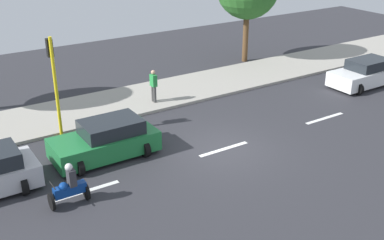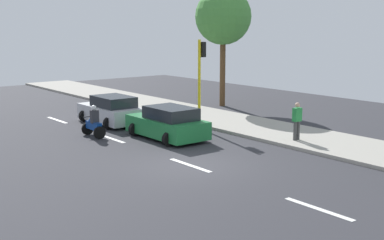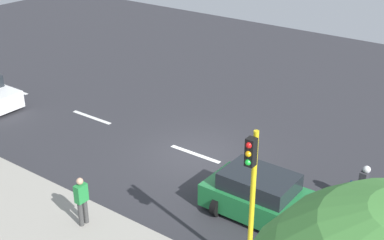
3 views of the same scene
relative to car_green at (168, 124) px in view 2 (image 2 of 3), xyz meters
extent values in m
cube|color=#2D2D33|center=(-2.08, -4.34, -0.76)|extent=(40.00, 60.00, 0.10)
cube|color=#9E998E|center=(4.92, -4.34, -0.64)|extent=(4.00, 60.00, 0.15)
cube|color=white|center=(-2.08, -10.34, -0.71)|extent=(0.20, 2.40, 0.01)
cube|color=white|center=(-2.08, -4.34, -0.71)|extent=(0.20, 2.40, 0.01)
cube|color=white|center=(-2.08, 1.66, -0.71)|extent=(0.20, 2.40, 0.01)
cube|color=white|center=(-2.08, 7.66, -0.71)|extent=(0.20, 2.40, 0.01)
cube|color=#1E7238|center=(0.00, 0.08, -0.15)|extent=(1.95, 4.18, 0.80)
cube|color=#1E2328|center=(0.00, -0.26, 0.53)|extent=(1.63, 2.34, 0.56)
cylinder|color=black|center=(-0.86, 1.46, -0.39)|extent=(0.64, 0.22, 0.64)
cylinder|color=black|center=(0.86, 1.46, -0.39)|extent=(0.64, 0.22, 0.64)
cylinder|color=black|center=(-0.86, -1.30, -0.39)|extent=(0.64, 0.22, 0.64)
cylinder|color=black|center=(0.86, -1.30, -0.39)|extent=(0.64, 0.22, 0.64)
cube|color=#B7B7BC|center=(-0.22, 4.92, -0.15)|extent=(1.92, 4.10, 0.80)
cube|color=#1E2328|center=(-0.22, 4.60, 0.53)|extent=(1.62, 2.29, 0.56)
cylinder|color=black|center=(-1.07, 6.28, -0.39)|extent=(0.64, 0.22, 0.64)
cylinder|color=black|center=(0.63, 6.28, -0.39)|extent=(0.64, 0.22, 0.64)
cylinder|color=black|center=(-1.07, 3.57, -0.39)|extent=(0.64, 0.22, 0.64)
cylinder|color=black|center=(0.63, 3.57, -0.39)|extent=(0.64, 0.22, 0.64)
cylinder|color=black|center=(-2.54, 3.07, -0.41)|extent=(0.60, 0.10, 0.60)
cylinder|color=black|center=(-2.54, 1.87, -0.41)|extent=(0.60, 0.10, 0.60)
cube|color=navy|center=(-2.54, 2.42, -0.16)|extent=(0.28, 1.10, 0.36)
sphere|color=navy|center=(-2.54, 2.62, 0.02)|extent=(0.32, 0.32, 0.32)
cylinder|color=black|center=(-2.54, 2.97, 0.19)|extent=(0.55, 0.04, 0.04)
cube|color=#333338|center=(-2.54, 2.32, 0.29)|extent=(0.36, 0.24, 0.60)
sphere|color=silver|center=(-2.54, 2.37, 0.69)|extent=(0.26, 0.26, 0.26)
cylinder|color=#3F3F3F|center=(3.86, -4.33, -0.14)|extent=(0.16, 0.16, 0.85)
cylinder|color=#3F3F3F|center=(4.06, -4.33, -0.14)|extent=(0.16, 0.16, 0.85)
cube|color=#268C3F|center=(3.96, -4.33, 0.59)|extent=(0.40, 0.24, 0.60)
sphere|color=tan|center=(3.96, -4.33, 1.02)|extent=(0.22, 0.22, 0.22)
cylinder|color=yellow|center=(2.67, 0.98, 1.54)|extent=(0.14, 0.14, 4.50)
cube|color=black|center=(2.89, 0.98, 3.29)|extent=(0.24, 0.24, 0.76)
sphere|color=red|center=(3.01, 0.98, 3.53)|extent=(0.16, 0.16, 0.16)
sphere|color=#F2A50C|center=(3.01, 0.98, 3.29)|extent=(0.16, 0.16, 0.16)
sphere|color=green|center=(3.01, 0.98, 3.05)|extent=(0.16, 0.16, 0.16)
cylinder|color=brown|center=(8.58, 5.89, 1.53)|extent=(0.36, 0.36, 4.48)
sphere|color=#478C3D|center=(8.58, 5.89, 5.03)|extent=(3.58, 3.58, 3.58)
camera|label=1|loc=(-16.30, 6.38, 8.39)|focal=44.64mm
camera|label=2|loc=(-13.74, -19.27, 4.51)|focal=48.66mm
camera|label=3|loc=(12.85, 6.50, 9.44)|focal=48.44mm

